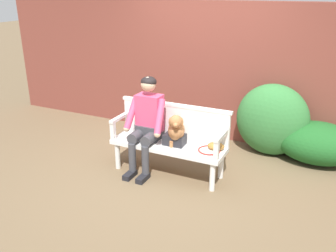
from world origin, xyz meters
name	(u,v)px	position (x,y,z in m)	size (l,w,h in m)	color
ground_plane	(168,173)	(0.00, 0.00, 0.00)	(40.00, 40.00, 0.00)	brown
brick_garden_fence	(210,71)	(0.00, 1.62, 1.11)	(8.00, 0.30, 2.21)	brown
hedge_bush_mid_left	(272,120)	(1.14, 1.23, 0.55)	(1.07, 0.65, 1.10)	#337538
hedge_bush_far_left	(317,143)	(1.81, 1.21, 0.31)	(1.18, 0.78, 0.61)	#1E5B23
garden_bench	(168,148)	(0.00, 0.00, 0.38)	(1.56, 0.48, 0.44)	white
bench_backrest	(175,121)	(0.00, 0.21, 0.70)	(1.60, 0.06, 0.50)	white
bench_armrest_left_end	(117,123)	(-0.74, -0.09, 0.64)	(0.06, 0.48, 0.28)	white
bench_armrest_right_end	(220,142)	(0.74, -0.09, 0.64)	(0.06, 0.48, 0.28)	white
person_seated	(147,121)	(-0.31, -0.01, 0.72)	(0.56, 0.64, 1.31)	black
dog_on_bench	(176,129)	(0.12, -0.01, 0.67)	(0.33, 0.46, 0.46)	#AD7042
tennis_racket	(210,149)	(0.59, 0.04, 0.45)	(0.36, 0.58, 0.03)	red
baseball_glove	(216,146)	(0.64, 0.09, 0.49)	(0.22, 0.17, 0.09)	#9E6B2D
sports_bag	(175,139)	(0.09, 0.01, 0.51)	(0.28, 0.20, 0.14)	#232328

